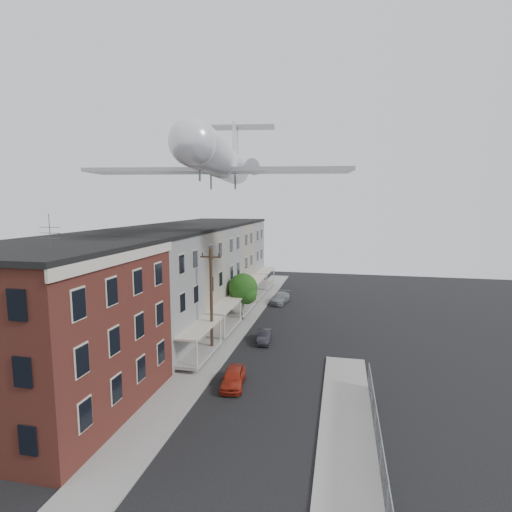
% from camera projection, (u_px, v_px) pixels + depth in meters
% --- Properties ---
extents(sidewalk_left, '(3.00, 62.00, 0.12)m').
position_uv_depth(sidewalk_left, '(232.00, 331.00, 39.75)').
color(sidewalk_left, gray).
rests_on(sidewalk_left, ground).
extents(sidewalk_right, '(3.00, 26.00, 0.12)m').
position_uv_depth(sidewalk_right, '(347.00, 457.00, 20.01)').
color(sidewalk_right, gray).
rests_on(sidewalk_right, ground).
extents(curb_left, '(0.15, 62.00, 0.14)m').
position_uv_depth(curb_left, '(246.00, 332.00, 39.45)').
color(curb_left, gray).
rests_on(curb_left, ground).
extents(curb_right, '(0.15, 26.00, 0.14)m').
position_uv_depth(curb_right, '(318.00, 453.00, 20.31)').
color(curb_right, gray).
rests_on(curb_right, ground).
extents(corner_building, '(10.31, 12.30, 12.15)m').
position_uv_depth(corner_building, '(51.00, 329.00, 23.98)').
color(corner_building, black).
rests_on(corner_building, ground).
extents(row_house_a, '(11.98, 7.00, 10.30)m').
position_uv_depth(row_house_a, '(133.00, 295.00, 33.18)').
color(row_house_a, slate).
rests_on(row_house_a, ground).
extents(row_house_b, '(11.98, 7.00, 10.30)m').
position_uv_depth(row_house_b, '(168.00, 279.00, 39.96)').
color(row_house_b, gray).
rests_on(row_house_b, ground).
extents(row_house_c, '(11.98, 7.00, 10.30)m').
position_uv_depth(row_house_c, '(194.00, 268.00, 46.74)').
color(row_house_c, slate).
rests_on(row_house_c, ground).
extents(row_house_d, '(11.98, 7.00, 10.30)m').
position_uv_depth(row_house_d, '(213.00, 260.00, 53.52)').
color(row_house_d, gray).
rests_on(row_house_d, ground).
extents(row_house_e, '(11.98, 7.00, 10.30)m').
position_uv_depth(row_house_e, '(227.00, 254.00, 60.31)').
color(row_house_e, slate).
rests_on(row_house_e, ground).
extents(chainlink_fence, '(0.06, 18.06, 1.90)m').
position_uv_depth(chainlink_fence, '(381.00, 456.00, 18.60)').
color(chainlink_fence, gray).
rests_on(chainlink_fence, ground).
extents(utility_pole, '(1.80, 0.26, 9.00)m').
position_uv_depth(utility_pole, '(211.00, 300.00, 33.36)').
color(utility_pole, black).
rests_on(utility_pole, ground).
extents(street_tree, '(3.22, 3.20, 5.20)m').
position_uv_depth(street_tree, '(244.00, 289.00, 43.06)').
color(street_tree, black).
rests_on(street_tree, ground).
extents(car_near, '(1.98, 3.89, 1.27)m').
position_uv_depth(car_near, '(233.00, 377.00, 27.80)').
color(car_near, '#A22614').
rests_on(car_near, ground).
extents(car_mid, '(1.54, 3.43, 1.09)m').
position_uv_depth(car_mid, '(264.00, 336.00, 36.68)').
color(car_mid, black).
rests_on(car_mid, ground).
extents(car_far, '(2.38, 4.72, 1.32)m').
position_uv_depth(car_far, '(280.00, 298.00, 51.05)').
color(car_far, gray).
rests_on(car_far, ground).
extents(airplane, '(21.72, 24.80, 7.13)m').
position_uv_depth(airplane, '(222.00, 162.00, 34.35)').
color(airplane, silver).
rests_on(airplane, ground).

